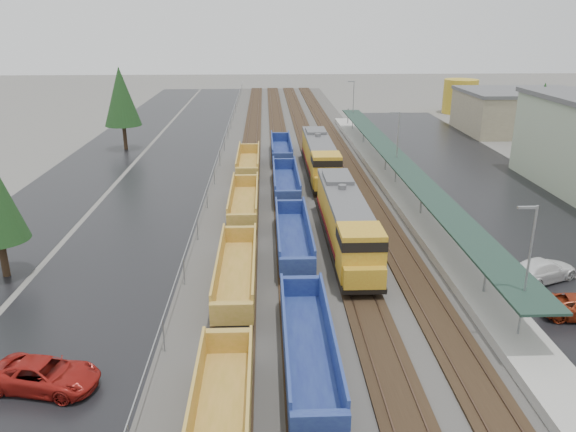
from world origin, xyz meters
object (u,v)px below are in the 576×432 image
(locomotive_lead, at_px, (346,221))
(well_string_yellow, at_px, (230,333))
(parked_car_west_c, at_px, (45,375))
(well_string_blue, at_px, (299,282))
(storage_tank, at_px, (460,96))
(locomotive_trail, at_px, (320,157))
(parked_car_east_c, at_px, (542,270))

(locomotive_lead, bearing_deg, well_string_yellow, -120.33)
(well_string_yellow, bearing_deg, locomotive_lead, 59.67)
(parked_car_west_c, bearing_deg, well_string_yellow, -59.40)
(locomotive_lead, xyz_separation_m, well_string_blue, (-4.00, -7.72, -1.19))
(storage_tank, height_order, parked_car_west_c, storage_tank)
(locomotive_trail, height_order, parked_car_west_c, locomotive_trail)
(locomotive_lead, bearing_deg, well_string_blue, -117.38)
(locomotive_trail, relative_size, parked_car_west_c, 3.63)
(locomotive_lead, xyz_separation_m, locomotive_trail, (0.00, 21.00, 0.00))
(well_string_blue, bearing_deg, locomotive_lead, 62.62)
(well_string_yellow, distance_m, parked_car_west_c, 9.15)
(well_string_blue, xyz_separation_m, storage_tank, (34.56, 73.06, 2.02))
(locomotive_lead, xyz_separation_m, storage_tank, (30.56, 65.34, 0.83))
(locomotive_lead, relative_size, locomotive_trail, 1.00)
(well_string_yellow, bearing_deg, parked_car_west_c, -161.83)
(locomotive_trail, relative_size, well_string_blue, 0.21)
(well_string_yellow, distance_m, well_string_blue, 7.17)
(parked_car_east_c, bearing_deg, well_string_yellow, 86.16)
(storage_tank, relative_size, parked_car_east_c, 1.19)
(locomotive_trail, xyz_separation_m, storage_tank, (30.56, 44.34, 0.83))
(locomotive_trail, relative_size, well_string_yellow, 0.22)
(locomotive_trail, xyz_separation_m, well_string_blue, (-4.00, -28.72, -1.19))
(well_string_yellow, height_order, well_string_blue, well_string_blue)
(locomotive_trail, xyz_separation_m, parked_car_east_c, (12.54, -26.95, -1.54))
(locomotive_trail, relative_size, storage_tank, 3.03)
(well_string_yellow, bearing_deg, storage_tank, 63.99)
(well_string_blue, distance_m, storage_tank, 80.85)
(storage_tank, bearing_deg, parked_car_west_c, -119.99)
(locomotive_lead, bearing_deg, storage_tank, 64.93)
(parked_car_east_c, bearing_deg, parked_car_west_c, 85.44)
(locomotive_lead, distance_m, well_string_blue, 8.78)
(locomotive_trail, height_order, well_string_yellow, locomotive_trail)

